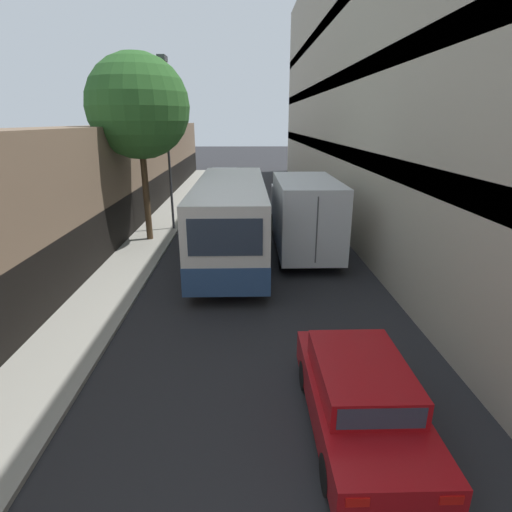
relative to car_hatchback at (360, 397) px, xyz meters
The scene contains 10 objects.
ground_plane 9.91m from the car_hatchback, 99.91° to the left, with size 150.00×150.00×0.00m, color #232326.
sidewalk_left 11.73m from the car_hatchback, 123.80° to the left, with size 2.06×60.00×0.11m.
building_left_shopfront 13.12m from the car_hatchback, 131.61° to the left, with size 2.40×60.00×5.13m.
building_right_apartment 12.63m from the car_hatchback, 68.44° to the left, with size 2.40×60.00×15.58m.
car_hatchback is the anchor object (origin of this frame).
bus 10.06m from the car_hatchback, 105.03° to the left, with size 2.63×9.55×3.13m.
box_truck 10.67m from the car_hatchback, 87.74° to the left, with size 2.36×7.15×3.16m.
panel_van 22.34m from the car_hatchback, 99.20° to the left, with size 1.83×4.22×2.08m.
street_lamp 16.05m from the car_hatchback, 112.01° to the left, with size 0.36×0.80×8.04m.
street_tree_left 14.83m from the car_hatchback, 117.99° to the left, with size 4.34×4.34×7.97m.
Camera 1 is at (-0.30, -0.59, 5.36)m, focal length 28.00 mm.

